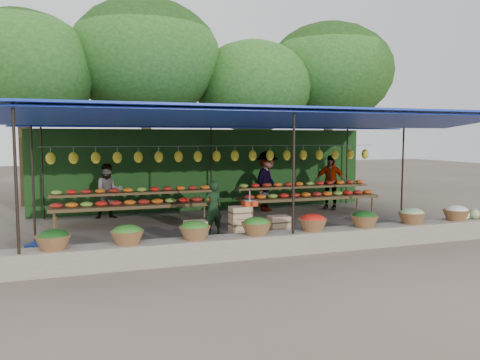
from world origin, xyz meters
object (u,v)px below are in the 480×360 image
object	(u,v)px
vendor_seated	(213,208)
blue_crate_front	(30,262)
crate_counter	(239,228)
blue_crate_back	(42,251)
weighing_scale	(250,202)

from	to	relation	value
vendor_seated	blue_crate_front	distance (m)	4.15
crate_counter	blue_crate_front	bearing A→B (deg)	-166.16
crate_counter	vendor_seated	bearing A→B (deg)	113.89
blue_crate_front	blue_crate_back	world-z (taller)	blue_crate_front
weighing_scale	blue_crate_front	xyz separation A→B (m)	(-4.31, -1.00, -0.68)
crate_counter	weighing_scale	world-z (taller)	weighing_scale
crate_counter	blue_crate_front	world-z (taller)	crate_counter
crate_counter	vendor_seated	world-z (taller)	vendor_seated
weighing_scale	vendor_seated	size ratio (longest dim) A/B	0.26
blue_crate_front	blue_crate_back	xyz separation A→B (m)	(0.13, 0.84, -0.02)
blue_crate_front	blue_crate_back	size ratio (longest dim) A/B	1.15
crate_counter	weighing_scale	size ratio (longest dim) A/B	7.22
vendor_seated	weighing_scale	bearing A→B (deg)	114.30
blue_crate_front	vendor_seated	bearing A→B (deg)	34.30
crate_counter	blue_crate_front	xyz separation A→B (m)	(-4.07, -1.00, -0.14)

